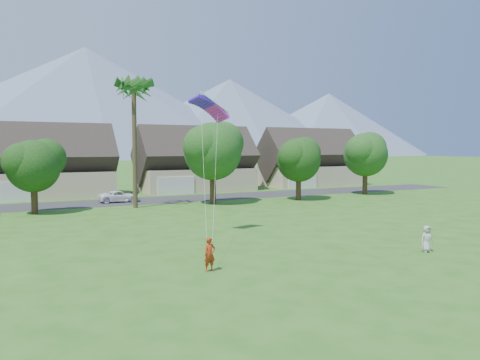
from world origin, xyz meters
TOP-DOWN VIEW (x-y plane):
  - ground at (0.00, 0.00)m, footprint 500.00×500.00m
  - street at (0.00, 34.00)m, footprint 90.00×7.00m
  - kite_flyer at (-4.82, 3.70)m, footprint 0.64×0.46m
  - watcher at (7.67, 1.95)m, footprint 0.80×0.60m
  - parked_car at (-2.34, 34.00)m, footprint 4.40×2.08m
  - mountain_ridge at (10.40, 260.00)m, footprint 540.00×240.00m
  - houses_row at (0.49, 42.99)m, footprint 72.75×8.19m
  - tree_row at (-1.14, 27.92)m, footprint 62.27×6.67m
  - fan_palm at (-2.00, 28.50)m, footprint 3.00×3.00m
  - parafoil_kite at (-1.08, 12.32)m, footprint 3.14×1.39m

SIDE VIEW (x-z plane):
  - ground at x=0.00m, z-range 0.00..0.00m
  - street at x=0.00m, z-range 0.00..0.01m
  - parked_car at x=-2.34m, z-range 0.00..1.21m
  - watcher at x=7.67m, z-range 0.00..1.49m
  - kite_flyer at x=-4.82m, z-range 0.00..1.63m
  - houses_row at x=0.49m, z-range -0.99..7.87m
  - tree_row at x=-1.14m, z-range 0.66..9.11m
  - parafoil_kite at x=-1.08m, z-range 8.35..8.85m
  - fan_palm at x=-2.00m, z-range 4.90..18.70m
  - mountain_ridge at x=10.40m, z-range -5.93..64.07m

